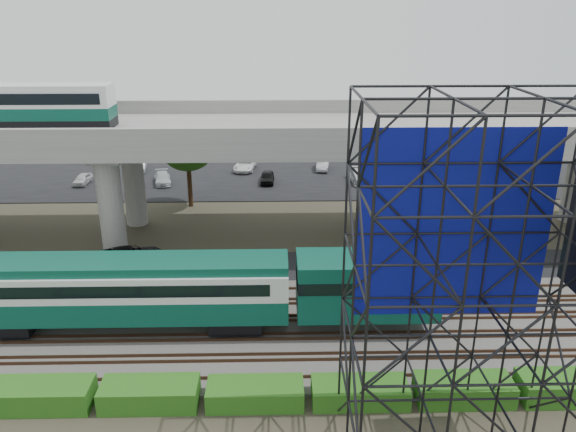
{
  "coord_description": "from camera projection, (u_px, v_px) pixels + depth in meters",
  "views": [
    {
      "loc": [
        2.06,
        -26.33,
        17.86
      ],
      "look_at": [
        2.8,
        6.0,
        5.67
      ],
      "focal_mm": 35.0,
      "sensor_mm": 36.0,
      "label": 1
    }
  ],
  "objects": [
    {
      "name": "suv",
      "position": [
        130.0,
        257.0,
        40.61
      ],
      "size": [
        5.45,
        3.36,
        1.41
      ],
      "primitive_type": "imported",
      "rotation": [
        0.0,
        0.0,
        1.79
      ],
      "color": "black",
      "rests_on": "service_road"
    },
    {
      "name": "overpass",
      "position": [
        233.0,
        139.0,
        42.94
      ],
      "size": [
        80.0,
        12.0,
        12.4
      ],
      "color": "#9E9B93",
      "rests_on": "ground"
    },
    {
      "name": "parked_cars",
      "position": [
        268.0,
        170.0,
        62.2
      ],
      "size": [
        35.84,
        9.65,
        1.27
      ],
      "color": "silver",
      "rests_on": "parking_lot"
    },
    {
      "name": "commuter_train",
      "position": [
        157.0,
        288.0,
        31.65
      ],
      "size": [
        29.3,
        3.06,
        4.3
      ],
      "color": "black",
      "rests_on": "rail_tracks"
    },
    {
      "name": "trees",
      "position": [
        190.0,
        172.0,
        43.95
      ],
      "size": [
        40.94,
        16.94,
        7.69
      ],
      "color": "#382314",
      "rests_on": "ground"
    },
    {
      "name": "rail_tracks",
      "position": [
        242.0,
        327.0,
        32.66
      ],
      "size": [
        90.0,
        9.52,
        0.16
      ],
      "color": "#472D1E",
      "rests_on": "ballast_bed"
    },
    {
      "name": "parking_lot",
      "position": [
        257.0,
        175.0,
        62.68
      ],
      "size": [
        90.0,
        18.0,
        0.08
      ],
      "primitive_type": "cube",
      "color": "black",
      "rests_on": "ground"
    },
    {
      "name": "scaffold_tower",
      "position": [
        473.0,
        301.0,
        20.99
      ],
      "size": [
        9.36,
        6.36,
        15.0
      ],
      "color": "black",
      "rests_on": "ground"
    },
    {
      "name": "harbor_water",
      "position": [
        261.0,
        133.0,
        83.27
      ],
      "size": [
        140.0,
        40.0,
        0.03
      ],
      "primitive_type": "cube",
      "color": "#466374",
      "rests_on": "ground"
    },
    {
      "name": "hedge_strip",
      "position": [
        255.0,
        393.0,
        26.69
      ],
      "size": [
        34.6,
        1.8,
        1.2
      ],
      "color": "#1F5012",
      "rests_on": "ground"
    },
    {
      "name": "ballast_bed",
      "position": [
        242.0,
        330.0,
        32.73
      ],
      "size": [
        90.0,
        12.0,
        0.2
      ],
      "primitive_type": "cube",
      "color": "slate",
      "rests_on": "ground"
    },
    {
      "name": "ground",
      "position": [
        240.0,
        351.0,
        30.89
      ],
      "size": [
        140.0,
        140.0,
        0.0
      ],
      "primitive_type": "plane",
      "color": "#474233",
      "rests_on": "ground"
    },
    {
      "name": "service_road",
      "position": [
        248.0,
        267.0,
        40.7
      ],
      "size": [
        90.0,
        5.0,
        0.08
      ],
      "primitive_type": "cube",
      "color": "black",
      "rests_on": "ground"
    }
  ]
}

